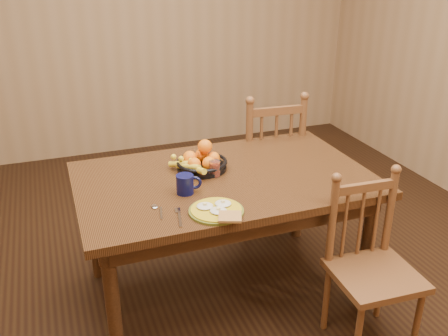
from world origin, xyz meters
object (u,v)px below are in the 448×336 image
object	(u,v)px
dining_table	(224,190)
coffee_mug	(186,184)
breakfast_plate	(217,210)
fruit_bowl	(201,162)
chair_far	(266,164)
chair_near	(371,268)

from	to	relation	value
dining_table	coffee_mug	size ratio (longest dim) A/B	11.96
breakfast_plate	fruit_bowl	xyz separation A→B (m)	(0.08, 0.51, 0.03)
chair_far	breakfast_plate	xyz separation A→B (m)	(-0.72, -0.99, 0.27)
dining_table	chair_far	size ratio (longest dim) A/B	1.58
breakfast_plate	chair_far	bearing A→B (deg)	54.08
breakfast_plate	fruit_bowl	size ratio (longest dim) A/B	0.93
coffee_mug	chair_near	bearing A→B (deg)	-32.65
chair_near	breakfast_plate	size ratio (longest dim) A/B	2.95
chair_near	fruit_bowl	size ratio (longest dim) A/B	2.76
dining_table	chair_near	world-z (taller)	chair_near
chair_far	breakfast_plate	distance (m)	1.26
coffee_mug	fruit_bowl	distance (m)	0.30
chair_near	coffee_mug	bearing A→B (deg)	150.07
chair_far	fruit_bowl	xyz separation A→B (m)	(-0.64, -0.48, 0.30)
breakfast_plate	chair_near	bearing A→B (deg)	-20.02
chair_near	coffee_mug	distance (m)	1.02
dining_table	fruit_bowl	xyz separation A→B (m)	(-0.09, 0.13, 0.13)
chair_far	breakfast_plate	size ratio (longest dim) A/B	3.36
chair_far	coffee_mug	size ratio (longest dim) A/B	7.59
dining_table	chair_far	xyz separation A→B (m)	(0.55, 0.62, -0.17)
dining_table	coffee_mug	world-z (taller)	coffee_mug
dining_table	fruit_bowl	world-z (taller)	fruit_bowl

